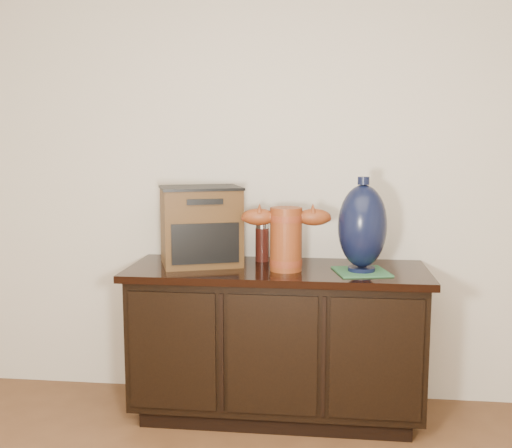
# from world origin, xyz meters

# --- Properties ---
(room) EXTENTS (5.00, 5.00, 5.00)m
(room) POSITION_xyz_m (0.00, 0.00, 1.30)
(room) COLOR brown
(room) RESTS_ON ground
(sideboard) EXTENTS (1.46, 0.56, 0.75)m
(sideboard) POSITION_xyz_m (0.00, 2.23, 0.39)
(sideboard) COLOR black
(sideboard) RESTS_ON ground
(terracotta_vessel) EXTENTS (0.43, 0.17, 0.30)m
(terracotta_vessel) POSITION_xyz_m (0.05, 2.17, 0.93)
(terracotta_vessel) COLOR brown
(terracotta_vessel) RESTS_ON sideboard
(tv_radio) EXTENTS (0.47, 0.43, 0.39)m
(tv_radio) POSITION_xyz_m (-0.39, 2.27, 0.95)
(tv_radio) COLOR #432910
(tv_radio) RESTS_ON sideboard
(green_mat) EXTENTS (0.29, 0.29, 0.01)m
(green_mat) POSITION_xyz_m (0.40, 2.17, 0.76)
(green_mat) COLOR #2C623A
(green_mat) RESTS_ON sideboard
(lamp_base) EXTENTS (0.27, 0.27, 0.44)m
(lamp_base) POSITION_xyz_m (0.40, 2.17, 0.97)
(lamp_base) COLOR black
(lamp_base) RESTS_ON green_mat
(spray_can) EXTENTS (0.07, 0.07, 0.20)m
(spray_can) POSITION_xyz_m (-0.09, 2.38, 0.85)
(spray_can) COLOR #58180F
(spray_can) RESTS_ON sideboard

